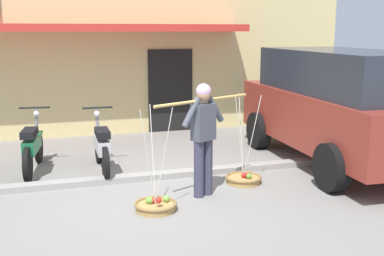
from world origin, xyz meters
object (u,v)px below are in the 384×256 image
Objects in this scene: fruit_vendor at (203,132)px; fruit_basket_right_side at (244,178)px; fruit_basket_left_side at (156,205)px; parked_truck at (339,103)px; motorcycle_third_in_row at (101,147)px; motorcycle_second_in_row at (33,147)px.

fruit_vendor is 1.17× the size of fruit_basket_right_side.
fruit_basket_left_side is 1.82m from fruit_basket_right_side.
motorcycle_third_in_row is at bearing 170.00° from parked_truck.
fruit_basket_right_side reaches higher than motorcycle_second_in_row.
fruit_vendor reaches higher than motorcycle_second_in_row.
fruit_basket_right_side is (0.83, 0.38, -0.90)m from fruit_vendor.
motorcycle_third_in_row is at bearing 147.65° from fruit_basket_right_side.
motorcycle_second_in_row is at bearing 152.52° from fruit_basket_right_side.
fruit_basket_right_side is at bearing -27.48° from motorcycle_second_in_row.
parked_truck is at bearing 19.75° from fruit_basket_left_side.
fruit_vendor is 3.13m from parked_truck.
fruit_vendor is at bearing -155.09° from fruit_basket_right_side.
parked_truck is (4.26, -0.75, 0.68)m from motorcycle_third_in_row.
fruit_vendor is at bearing -53.22° from motorcycle_third_in_row.
motorcycle_second_in_row is (-3.27, 1.70, 0.38)m from fruit_basket_right_side.
fruit_basket_left_side reaches higher than motorcycle_third_in_row.
fruit_vendor is 0.94× the size of motorcycle_second_in_row.
parked_truck is at bearing -10.00° from motorcycle_third_in_row.
fruit_basket_left_side is 0.80× the size of motorcycle_second_in_row.
fruit_basket_right_side is at bearing -32.35° from motorcycle_third_in_row.
fruit_basket_right_side is 2.54m from motorcycle_third_in_row.
motorcycle_second_in_row is (-1.61, 2.47, 0.37)m from fruit_basket_left_side.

